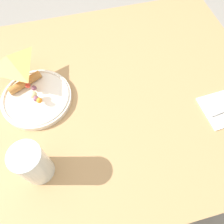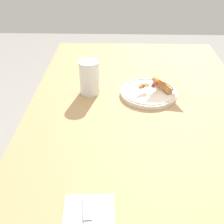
{
  "view_description": "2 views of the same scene",
  "coord_description": "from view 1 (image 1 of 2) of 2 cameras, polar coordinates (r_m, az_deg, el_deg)",
  "views": [
    {
      "loc": [
        0.05,
        -0.37,
        1.32
      ],
      "look_at": [
        0.12,
        -0.1,
        0.81
      ],
      "focal_mm": 35.0,
      "sensor_mm": 36.0,
      "label": 1
    },
    {
      "loc": [
        0.84,
        -0.08,
        1.29
      ],
      "look_at": [
        0.12,
        -0.1,
        0.8
      ],
      "focal_mm": 45.0,
      "sensor_mm": 36.0,
      "label": 2
    }
  ],
  "objects": [
    {
      "name": "ground_plane",
      "position": [
        1.37,
        -5.94,
        -13.85
      ],
      "size": [
        6.0,
        6.0,
        0.0
      ],
      "primitive_type": "plane",
      "color": "gray"
    },
    {
      "name": "dining_table",
      "position": [
        0.77,
        -10.27,
        -1.32
      ],
      "size": [
        1.26,
        0.81,
        0.74
      ],
      "color": "#A87F51",
      "rests_on": "ground_plane"
    },
    {
      "name": "plate_pizza",
      "position": [
        0.71,
        -19.32,
        3.84
      ],
      "size": [
        0.21,
        0.21,
        0.05
      ],
      "color": "silver",
      "rests_on": "dining_table"
    },
    {
      "name": "milk_glass",
      "position": [
        0.57,
        -19.88,
        -12.68
      ],
      "size": [
        0.08,
        0.08,
        0.13
      ],
      "color": "white",
      "rests_on": "dining_table"
    }
  ]
}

